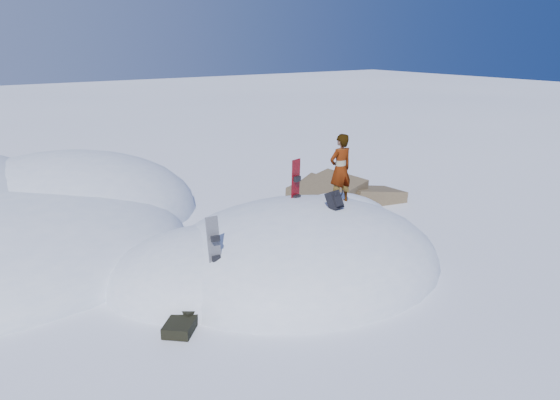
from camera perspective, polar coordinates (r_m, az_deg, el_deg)
ground at (r=13.02m, az=2.12°, el=-6.89°), size 120.00×120.00×0.00m
snow_mound at (r=13.10m, az=0.88°, el=-6.72°), size 8.00×6.00×3.00m
rock_outcrop at (r=17.40m, az=6.04°, el=-0.78°), size 4.68×4.41×1.68m
snowboard_red at (r=13.33m, az=1.66°, el=1.04°), size 0.30×0.22×1.58m
snowboard_dark at (r=10.89m, az=-6.82°, el=-5.24°), size 0.28×0.27×1.37m
backpack at (r=12.45m, az=5.77°, el=-0.06°), size 0.35×0.44×0.50m
gear_pile at (r=10.47m, az=-10.16°, el=-12.56°), size 0.99×0.87×0.26m
person at (r=13.07m, az=6.34°, el=3.22°), size 0.62×0.41×1.71m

